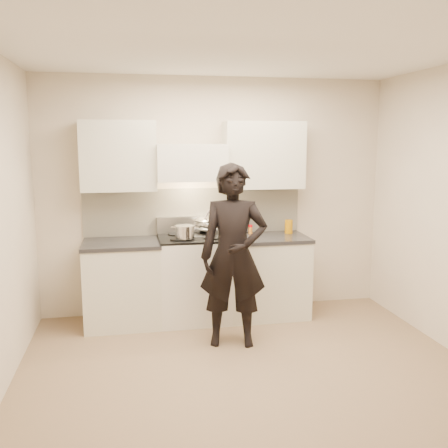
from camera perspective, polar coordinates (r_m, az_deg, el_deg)
The scene contains 11 objects.
ground_plane at distance 4.51m, azimuth 3.00°, elevation -16.68°, with size 4.00×4.00×0.00m, color #82664B.
room_shell at distance 4.41m, azimuth 1.30°, elevation 4.43°, with size 4.04×3.54×2.70m.
stove at distance 5.60m, azimuth -3.47°, elevation -6.18°, with size 0.76×0.65×0.96m.
counter_right at distance 5.76m, azimuth 4.78°, elevation -5.88°, with size 0.92×0.67×0.92m.
counter_left at distance 5.56m, azimuth -11.51°, elevation -6.62°, with size 0.82×0.67×0.92m.
wok at distance 5.64m, azimuth -1.71°, elevation 0.08°, with size 0.39×0.48×0.31m.
stock_pot at distance 5.33m, azimuth -4.48°, elevation -0.90°, with size 0.29×0.25×0.14m.
utensil_crock at distance 5.79m, azimuth 1.92°, elevation -0.01°, with size 0.13×0.13×0.36m.
spice_jar at distance 5.79m, azimuth 3.04°, elevation -0.59°, with size 0.05×0.05×0.10m.
oil_glass at distance 5.85m, azimuth 7.41°, elevation -0.29°, with size 0.09×0.09×0.16m.
person at distance 4.82m, azimuth 1.09°, elevation -3.64°, with size 0.65×0.43×1.78m, color black.
Camera 1 is at (-0.98, -3.92, 1.99)m, focal length 40.00 mm.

